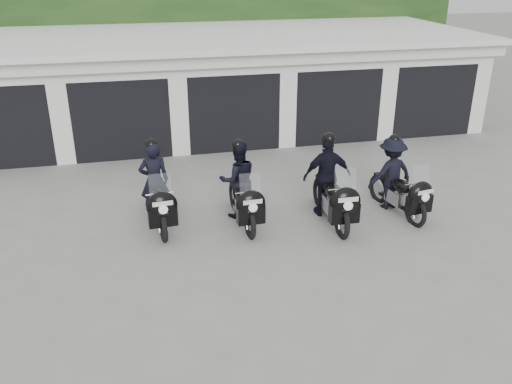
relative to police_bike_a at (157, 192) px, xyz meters
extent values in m
plane|color=gray|center=(2.46, -1.29, -0.73)|extent=(80.00, 80.00, 0.00)
cube|color=white|center=(2.46, 7.21, 0.67)|extent=(16.00, 6.00, 2.80)
cube|color=white|center=(2.46, 7.01, 2.15)|extent=(16.40, 6.80, 0.16)
cube|color=white|center=(2.46, 3.96, 1.92)|extent=(16.40, 0.12, 0.40)
cube|color=black|center=(2.46, 4.19, -0.61)|extent=(16.00, 0.06, 0.24)
cube|color=black|center=(-3.74, 5.41, 0.37)|extent=(2.60, 2.60, 2.20)
cube|color=white|center=(-2.19, 4.36, 0.67)|extent=(0.50, 0.50, 2.80)
cube|color=black|center=(-0.64, 5.41, 0.37)|extent=(2.60, 2.60, 2.20)
cube|color=white|center=(-0.64, 4.36, 1.77)|extent=(2.60, 0.50, 0.60)
cube|color=white|center=(0.91, 4.36, 0.67)|extent=(0.50, 0.50, 2.80)
cube|color=black|center=(2.46, 5.41, 0.37)|extent=(2.60, 2.60, 2.20)
cube|color=white|center=(2.46, 4.36, 1.77)|extent=(2.60, 0.50, 0.60)
cube|color=white|center=(4.01, 4.36, 0.67)|extent=(0.50, 0.50, 2.80)
cube|color=black|center=(5.56, 5.41, 0.37)|extent=(2.60, 2.60, 2.20)
cube|color=white|center=(5.56, 4.36, 1.77)|extent=(2.60, 0.50, 0.60)
cube|color=white|center=(7.11, 4.36, 0.67)|extent=(0.50, 0.50, 2.80)
cube|color=black|center=(8.66, 5.41, 0.37)|extent=(2.60, 2.60, 2.20)
cube|color=white|center=(8.66, 4.36, 1.77)|extent=(2.60, 0.50, 0.60)
cube|color=white|center=(10.21, 4.36, 0.67)|extent=(0.50, 0.50, 2.80)
cube|color=#183613|center=(2.46, 11.21, 1.42)|extent=(20.00, 2.00, 4.30)
cylinder|color=black|center=(-4.04, 12.71, 0.92)|extent=(0.24, 0.24, 3.30)
cylinder|color=black|center=(5.46, 12.71, 0.92)|extent=(0.24, 0.24, 3.30)
cylinder|color=black|center=(9.96, 12.71, 0.92)|extent=(0.24, 0.24, 3.30)
torus|color=black|center=(0.05, -0.70, -0.43)|extent=(0.16, 0.72, 0.71)
torus|color=black|center=(-0.05, 0.70, -0.43)|extent=(0.16, 0.72, 0.71)
cube|color=#97979B|center=(0.00, 0.02, -0.36)|extent=(0.29, 0.55, 0.31)
cube|color=black|center=(0.00, 0.00, -0.52)|extent=(0.17, 1.27, 0.06)
ellipsoid|color=black|center=(0.01, -0.15, -0.03)|extent=(0.36, 0.58, 0.28)
cube|color=black|center=(-0.02, 0.27, -0.01)|extent=(0.29, 0.55, 0.10)
ellipsoid|color=black|center=(0.06, -0.78, 0.03)|extent=(0.64, 0.37, 0.59)
cube|color=black|center=(0.06, -0.78, -0.20)|extent=(0.58, 0.25, 0.39)
cube|color=#B2BFC6|center=(0.05, -0.75, 0.42)|extent=(0.44, 0.14, 0.50)
cylinder|color=silver|center=(0.04, -0.59, 0.21)|extent=(0.55, 0.07, 0.03)
cube|color=silver|center=(0.07, -0.95, 0.15)|extent=(0.39, 0.04, 0.09)
cube|color=silver|center=(0.06, -0.92, -0.03)|extent=(0.18, 0.03, 0.10)
imported|color=black|center=(-0.02, 0.29, 0.12)|extent=(0.65, 0.45, 1.72)
sphere|color=black|center=(-0.02, 0.29, 0.93)|extent=(0.26, 0.26, 0.26)
torus|color=black|center=(1.75, -0.98, -0.44)|extent=(0.13, 0.70, 0.70)
torus|color=black|center=(1.70, 0.39, -0.44)|extent=(0.13, 0.70, 0.70)
cube|color=#97979B|center=(1.73, -0.27, -0.37)|extent=(0.27, 0.53, 0.31)
cube|color=black|center=(1.73, -0.29, -0.52)|extent=(0.12, 1.24, 0.06)
ellipsoid|color=black|center=(1.73, -0.43, -0.05)|extent=(0.33, 0.56, 0.27)
cube|color=black|center=(1.72, -0.02, -0.03)|extent=(0.27, 0.53, 0.10)
ellipsoid|color=black|center=(1.76, -1.05, 0.01)|extent=(0.61, 0.34, 0.57)
cube|color=black|center=(1.76, -1.05, -0.21)|extent=(0.56, 0.23, 0.38)
cube|color=#B2BFC6|center=(1.75, -1.02, 0.39)|extent=(0.42, 0.13, 0.49)
cylinder|color=silver|center=(1.75, -0.86, 0.18)|extent=(0.53, 0.05, 0.03)
cube|color=silver|center=(1.76, -1.22, 0.13)|extent=(0.38, 0.03, 0.09)
cube|color=silver|center=(1.76, -1.19, -0.05)|extent=(0.17, 0.02, 0.10)
imported|color=black|center=(1.72, -0.01, 0.10)|extent=(0.84, 0.66, 1.67)
sphere|color=black|center=(1.72, -0.01, 0.89)|extent=(0.26, 0.26, 0.26)
torus|color=black|center=(3.55, -1.39, -0.42)|extent=(0.13, 0.74, 0.74)
torus|color=black|center=(3.59, 0.07, -0.42)|extent=(0.13, 0.74, 0.74)
cube|color=#97979B|center=(3.57, -0.64, -0.35)|extent=(0.28, 0.56, 0.32)
cube|color=black|center=(3.57, -0.66, -0.51)|extent=(0.12, 1.32, 0.06)
ellipsoid|color=black|center=(3.56, -0.81, 0.00)|extent=(0.34, 0.59, 0.29)
cube|color=black|center=(3.58, -0.38, 0.02)|extent=(0.28, 0.56, 0.10)
ellipsoid|color=black|center=(3.55, -1.47, 0.06)|extent=(0.65, 0.35, 0.61)
cube|color=black|center=(3.55, -1.47, -0.18)|extent=(0.59, 0.24, 0.41)
cube|color=#B2BFC6|center=(3.55, -1.44, 0.46)|extent=(0.45, 0.13, 0.52)
cylinder|color=silver|center=(3.55, -1.27, 0.24)|extent=(0.57, 0.04, 0.03)
cube|color=silver|center=(3.54, -1.64, 0.18)|extent=(0.41, 0.03, 0.09)
cube|color=silver|center=(3.54, -1.61, 0.00)|extent=(0.18, 0.02, 0.10)
imported|color=black|center=(3.58, -0.36, 0.16)|extent=(1.06, 0.62, 1.78)
sphere|color=black|center=(3.58, -0.36, 0.99)|extent=(0.27, 0.27, 0.27)
torus|color=black|center=(5.23, -1.27, -0.44)|extent=(0.21, 0.69, 0.68)
torus|color=black|center=(5.01, 0.06, -0.44)|extent=(0.21, 0.69, 0.68)
cube|color=#97979B|center=(5.12, -0.59, -0.38)|extent=(0.32, 0.54, 0.30)
cube|color=black|center=(5.12, -0.60, -0.53)|extent=(0.27, 1.21, 0.06)
ellipsoid|color=black|center=(5.14, -0.74, -0.06)|extent=(0.38, 0.58, 0.27)
cube|color=black|center=(5.08, -0.35, -0.04)|extent=(0.32, 0.54, 0.09)
ellipsoid|color=black|center=(5.24, -1.34, -0.01)|extent=(0.63, 0.40, 0.56)
cube|color=black|center=(5.24, -1.34, -0.22)|extent=(0.57, 0.29, 0.37)
cube|color=#B2BFC6|center=(5.24, -1.31, 0.36)|extent=(0.42, 0.17, 0.47)
cylinder|color=silver|center=(5.21, -1.16, 0.16)|extent=(0.52, 0.11, 0.03)
cube|color=silver|center=(5.27, -1.50, 0.10)|extent=(0.37, 0.07, 0.08)
cube|color=silver|center=(5.26, -1.47, -0.06)|extent=(0.17, 0.04, 0.09)
imported|color=black|center=(5.07, -0.33, 0.08)|extent=(1.13, 0.71, 1.63)
sphere|color=black|center=(5.07, -0.33, 0.85)|extent=(0.25, 0.25, 0.25)
camera|label=1|loc=(-0.32, -10.41, 4.47)|focal=38.00mm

